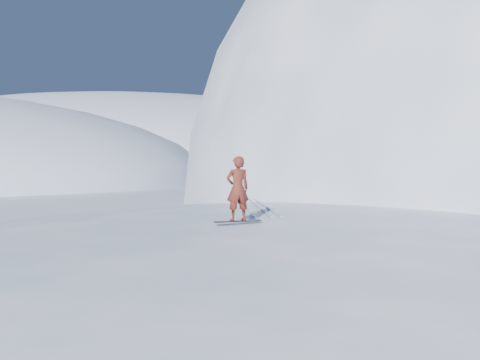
% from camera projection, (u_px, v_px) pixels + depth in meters
% --- Properties ---
extents(ground, '(400.00, 400.00, 0.00)m').
position_uv_depth(ground, '(316.00, 312.00, 14.45)').
color(ground, white).
rests_on(ground, ground).
extents(near_ridge, '(36.00, 28.00, 4.80)m').
position_uv_depth(near_ridge, '(340.00, 285.00, 17.38)').
color(near_ridge, white).
rests_on(near_ridge, ground).
extents(peak_shoulder, '(28.00, 24.00, 18.00)m').
position_uv_depth(peak_shoulder, '(451.00, 221.00, 33.72)').
color(peak_shoulder, white).
rests_on(peak_shoulder, ground).
extents(far_ridge_c, '(140.00, 90.00, 36.00)m').
position_uv_depth(far_ridge_c, '(111.00, 170.00, 126.70)').
color(far_ridge_c, white).
rests_on(far_ridge_c, ground).
extents(wind_bumps, '(16.00, 14.40, 1.00)m').
position_uv_depth(wind_bumps, '(293.00, 291.00, 16.60)').
color(wind_bumps, white).
rests_on(wind_bumps, ground).
extents(snowboard, '(1.33, 0.74, 0.02)m').
position_uv_depth(snowboard, '(238.00, 221.00, 14.79)').
color(snowboard, black).
rests_on(snowboard, near_ridge).
extents(snowboarder, '(0.77, 0.64, 1.79)m').
position_uv_depth(snowboarder, '(238.00, 189.00, 14.74)').
color(snowboarder, maroon).
rests_on(snowboarder, snowboard).
extents(board_tracks, '(1.74, 5.95, 0.04)m').
position_uv_depth(board_tracks, '(256.00, 206.00, 18.80)').
color(board_tracks, silver).
rests_on(board_tracks, ground).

